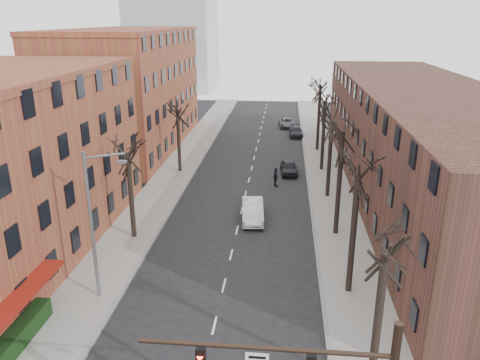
# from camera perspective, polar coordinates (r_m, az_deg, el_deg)

# --- Properties ---
(sidewalk_left) EXTENTS (4.00, 90.00, 0.15)m
(sidewalk_left) POSITION_cam_1_polar(r_m,az_deg,el_deg) (51.82, -7.50, 1.44)
(sidewalk_left) COLOR gray
(sidewalk_left) RESTS_ON ground
(sidewalk_right) EXTENTS (4.00, 90.00, 0.15)m
(sidewalk_right) POSITION_cam_1_polar(r_m,az_deg,el_deg) (50.75, 10.40, 0.90)
(sidewalk_right) COLOR gray
(sidewalk_right) RESTS_ON ground
(building_left_far) EXTENTS (12.00, 28.00, 14.00)m
(building_left_far) POSITION_cam_1_polar(r_m,az_deg,el_deg) (60.90, -13.39, 10.45)
(building_left_far) COLOR brown
(building_left_far) RESTS_ON ground
(building_right) EXTENTS (12.00, 50.00, 10.00)m
(building_right) POSITION_cam_1_polar(r_m,az_deg,el_deg) (46.12, 21.22, 4.42)
(building_right) COLOR #4F2C24
(building_right) RESTS_ON ground
(awning_left) EXTENTS (1.20, 7.00, 0.15)m
(awning_left) POSITION_cam_1_polar(r_m,az_deg,el_deg) (27.85, -24.27, -17.20)
(awning_left) COLOR maroon
(awning_left) RESTS_ON ground
(hedge) EXTENTS (0.80, 6.00, 1.00)m
(hedge) POSITION_cam_1_polar(r_m,az_deg,el_deg) (26.85, -25.72, -17.21)
(hedge) COLOR black
(hedge) RESTS_ON sidewalk_left
(tree_right_b) EXTENTS (5.20, 5.20, 10.80)m
(tree_right_b) POSITION_cam_1_polar(r_m,az_deg,el_deg) (29.89, 13.03, -13.15)
(tree_right_b) COLOR black
(tree_right_b) RESTS_ON ground
(tree_right_c) EXTENTS (5.20, 5.20, 11.60)m
(tree_right_c) POSITION_cam_1_polar(r_m,az_deg,el_deg) (36.85, 11.54, -6.51)
(tree_right_c) COLOR black
(tree_right_c) RESTS_ON ground
(tree_right_d) EXTENTS (5.20, 5.20, 10.00)m
(tree_right_d) POSITION_cam_1_polar(r_m,az_deg,el_deg) (44.17, 10.57, -2.02)
(tree_right_d) COLOR black
(tree_right_d) RESTS_ON ground
(tree_right_e) EXTENTS (5.20, 5.20, 10.80)m
(tree_right_e) POSITION_cam_1_polar(r_m,az_deg,el_deg) (51.69, 9.87, 1.18)
(tree_right_e) COLOR black
(tree_right_e) RESTS_ON ground
(tree_right_f) EXTENTS (5.20, 5.20, 11.60)m
(tree_right_f) POSITION_cam_1_polar(r_m,az_deg,el_deg) (59.33, 9.36, 3.57)
(tree_right_f) COLOR black
(tree_right_f) RESTS_ON ground
(tree_left_a) EXTENTS (5.20, 5.20, 9.50)m
(tree_left_a) POSITION_cam_1_polar(r_m,az_deg,el_deg) (36.52, -12.74, -6.85)
(tree_left_a) COLOR black
(tree_left_a) RESTS_ON ground
(tree_left_b) EXTENTS (5.20, 5.20, 9.50)m
(tree_left_b) POSITION_cam_1_polar(r_m,az_deg,el_deg) (50.83, -7.31, 1.01)
(tree_left_b) COLOR black
(tree_left_b) RESTS_ON ground
(streetlight) EXTENTS (2.45, 0.22, 9.03)m
(streetlight) POSITION_cam_1_polar(r_m,az_deg,el_deg) (27.49, -17.40, -4.72)
(streetlight) COLOR slate
(streetlight) RESTS_ON ground
(silver_sedan) EXTENTS (2.14, 4.99, 1.60)m
(silver_sedan) POSITION_cam_1_polar(r_m,az_deg,el_deg) (38.36, 1.56, -3.73)
(silver_sedan) COLOR silver
(silver_sedan) RESTS_ON ground
(parked_car_near) EXTENTS (1.97, 4.27, 1.42)m
(parked_car_near) POSITION_cam_1_polar(r_m,az_deg,el_deg) (49.90, 5.96, 1.57)
(parked_car_near) COLOR black
(parked_car_near) RESTS_ON ground
(parked_car_mid) EXTENTS (1.98, 4.55, 1.30)m
(parked_car_mid) POSITION_cam_1_polar(r_m,az_deg,el_deg) (66.13, 6.83, 5.89)
(parked_car_mid) COLOR black
(parked_car_mid) RESTS_ON ground
(parked_car_far) EXTENTS (2.56, 4.87, 1.31)m
(parked_car_far) POSITION_cam_1_polar(r_m,az_deg,el_deg) (71.74, 5.72, 6.98)
(parked_car_far) COLOR #525359
(parked_car_far) RESTS_ON ground
(pedestrian_crossing) EXTENTS (0.77, 1.20, 1.90)m
(pedestrian_crossing) POSITION_cam_1_polar(r_m,az_deg,el_deg) (45.92, 4.38, 0.35)
(pedestrian_crossing) COLOR black
(pedestrian_crossing) RESTS_ON ground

